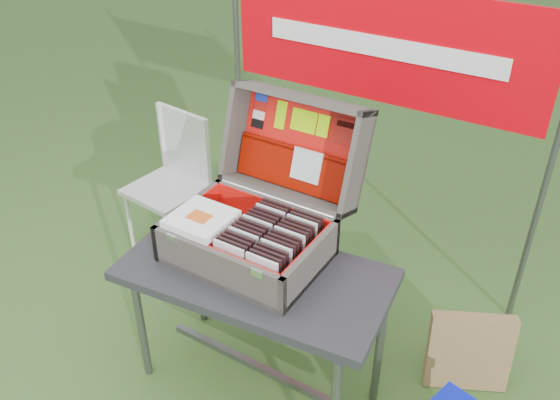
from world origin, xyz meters
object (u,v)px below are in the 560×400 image
Objects in this scene: cardboard_box at (469,352)px; table at (257,332)px; suitcase at (254,193)px; chair at (167,191)px.

table is at bearing -173.43° from cardboard_box.
suitcase is 1.22m from cardboard_box.
suitcase is at bearing 177.99° from cardboard_box.
table is 1.28× the size of chair.
chair is (-0.92, 0.46, -0.53)m from suitcase.
suitcase reaches higher than chair.
table is 1.75× the size of suitcase.
suitcase is at bearing -20.41° from chair.
suitcase reaches higher than table.
chair is (-1.00, 0.58, 0.08)m from table.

